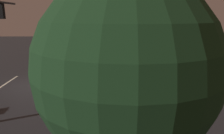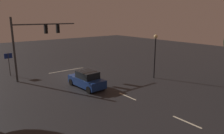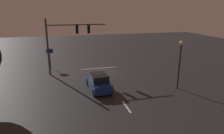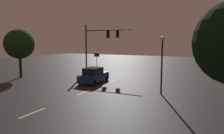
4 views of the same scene
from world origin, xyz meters
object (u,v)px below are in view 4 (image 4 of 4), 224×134
object	(u,v)px
tree_right_near	(19,44)
route_sign	(97,57)
traffic_signal_assembly	(100,40)
car_approaching	(94,76)
street_lamp_left_kerb	(162,54)

from	to	relation	value
tree_right_near	route_sign	bearing A→B (deg)	-116.22
tree_right_near	traffic_signal_assembly	bearing A→B (deg)	-135.14
car_approaching	street_lamp_left_kerb	size ratio (longest dim) A/B	0.88
route_sign	car_approaching	bearing A→B (deg)	117.75
traffic_signal_assembly	street_lamp_left_kerb	size ratio (longest dim) A/B	1.46
route_sign	tree_right_near	distance (m)	12.00
route_sign	street_lamp_left_kerb	bearing A→B (deg)	138.56
car_approaching	route_sign	distance (m)	10.84
traffic_signal_assembly	car_approaching	bearing A→B (deg)	113.13
car_approaching	street_lamp_left_kerb	world-z (taller)	street_lamp_left_kerb
street_lamp_left_kerb	route_sign	world-z (taller)	street_lamp_left_kerb
street_lamp_left_kerb	tree_right_near	size ratio (longest dim) A/B	0.82
traffic_signal_assembly	street_lamp_left_kerb	distance (m)	13.61
street_lamp_left_kerb	tree_right_near	bearing A→B (deg)	-2.77
traffic_signal_assembly	car_approaching	size ratio (longest dim) A/B	1.66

